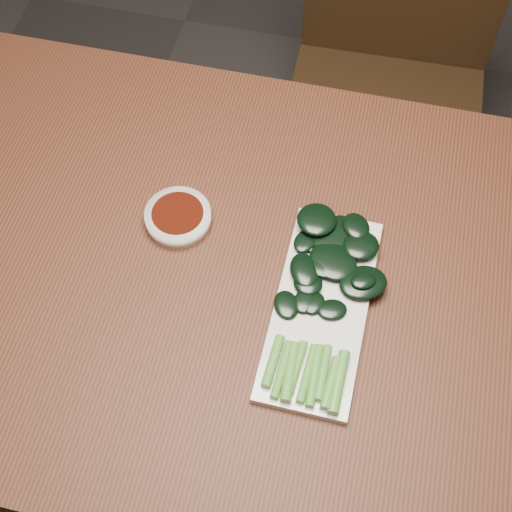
% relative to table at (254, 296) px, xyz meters
% --- Properties ---
extents(ground, '(6.00, 6.00, 0.00)m').
position_rel_table_xyz_m(ground, '(0.00, 0.00, -0.68)').
color(ground, '#2A2828').
rests_on(ground, ground).
extents(table, '(1.40, 0.80, 0.75)m').
position_rel_table_xyz_m(table, '(0.00, 0.00, 0.00)').
color(table, '#452113').
rests_on(table, ground).
extents(chair_far, '(0.45, 0.45, 0.89)m').
position_rel_table_xyz_m(chair_far, '(0.15, 0.71, -0.19)').
color(chair_far, black).
rests_on(chair_far, ground).
extents(sauce_bowl, '(0.10, 0.10, 0.03)m').
position_rel_table_xyz_m(sauce_bowl, '(-0.13, 0.06, 0.09)').
color(sauce_bowl, silver).
rests_on(sauce_bowl, table).
extents(serving_plate, '(0.14, 0.32, 0.01)m').
position_rel_table_xyz_m(serving_plate, '(0.11, -0.04, 0.08)').
color(serving_plate, silver).
rests_on(serving_plate, table).
extents(gai_lan, '(0.17, 0.33, 0.03)m').
position_rel_table_xyz_m(gai_lan, '(0.11, -0.01, 0.10)').
color(gai_lan, '#4F9533').
rests_on(gai_lan, serving_plate).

